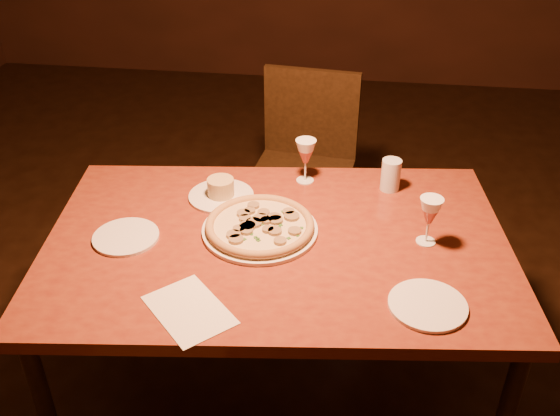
# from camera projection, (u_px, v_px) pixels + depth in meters

# --- Properties ---
(dining_table) EXTENTS (1.54, 1.09, 0.77)m
(dining_table) POSITION_uv_depth(u_px,v_px,m) (277.00, 257.00, 1.99)
(dining_table) COLOR brown
(dining_table) RESTS_ON floor
(chair_far) EXTENTS (0.49, 0.49, 0.92)m
(chair_far) POSITION_uv_depth(u_px,v_px,m) (304.00, 162.00, 2.91)
(chair_far) COLOR black
(chair_far) RESTS_ON floor
(pizza_plate) EXTENTS (0.37, 0.37, 0.04)m
(pizza_plate) POSITION_uv_depth(u_px,v_px,m) (260.00, 226.00, 1.97)
(pizza_plate) COLOR white
(pizza_plate) RESTS_ON dining_table
(ramekin_saucer) EXTENTS (0.23, 0.23, 0.07)m
(ramekin_saucer) POSITION_uv_depth(u_px,v_px,m) (221.00, 192.00, 2.15)
(ramekin_saucer) COLOR white
(ramekin_saucer) RESTS_ON dining_table
(wine_glass_far) EXTENTS (0.07, 0.07, 0.16)m
(wine_glass_far) POSITION_uv_depth(u_px,v_px,m) (305.00, 161.00, 2.21)
(wine_glass_far) COLOR #BC564E
(wine_glass_far) RESTS_ON dining_table
(wine_glass_right) EXTENTS (0.07, 0.07, 0.16)m
(wine_glass_right) POSITION_uv_depth(u_px,v_px,m) (429.00, 221.00, 1.90)
(wine_glass_right) COLOR #BC564E
(wine_glass_right) RESTS_ON dining_table
(water_tumbler) EXTENTS (0.07, 0.07, 0.11)m
(water_tumbler) POSITION_uv_depth(u_px,v_px,m) (391.00, 175.00, 2.18)
(water_tumbler) COLOR silver
(water_tumbler) RESTS_ON dining_table
(side_plate_left) EXTENTS (0.21, 0.21, 0.01)m
(side_plate_left) POSITION_uv_depth(u_px,v_px,m) (126.00, 237.00, 1.95)
(side_plate_left) COLOR white
(side_plate_left) RESTS_ON dining_table
(side_plate_near) EXTENTS (0.21, 0.21, 0.01)m
(side_plate_near) POSITION_uv_depth(u_px,v_px,m) (428.00, 305.00, 1.68)
(side_plate_near) COLOR white
(side_plate_near) RESTS_ON dining_table
(menu_card) EXTENTS (0.29, 0.30, 0.00)m
(menu_card) POSITION_uv_depth(u_px,v_px,m) (189.00, 310.00, 1.67)
(menu_card) COLOR white
(menu_card) RESTS_ON dining_table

